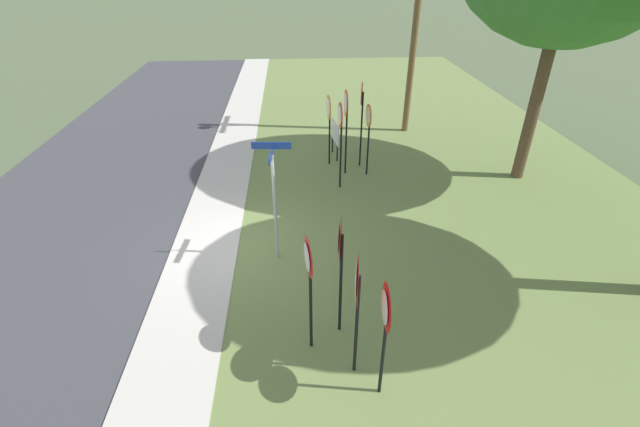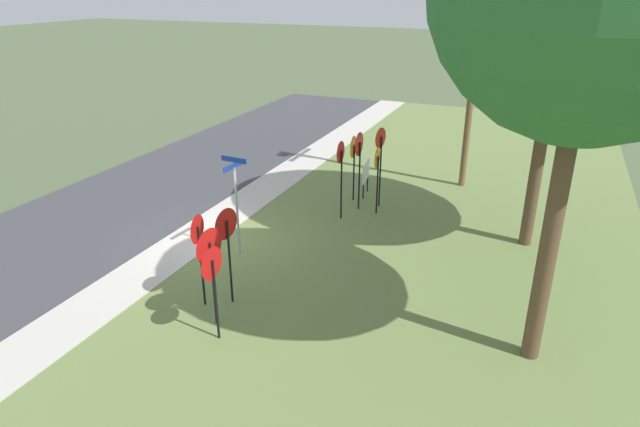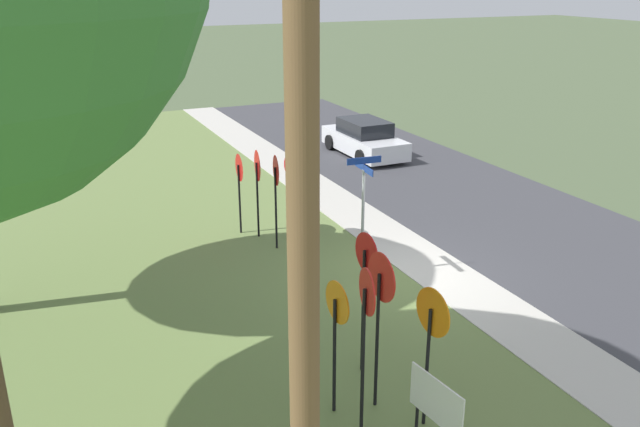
{
  "view_description": "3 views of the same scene",
  "coord_description": "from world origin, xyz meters",
  "px_view_note": "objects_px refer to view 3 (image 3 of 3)",
  "views": [
    {
      "loc": [
        8.72,
        1.41,
        6.16
      ],
      "look_at": [
        0.42,
        1.97,
        1.16
      ],
      "focal_mm": 24.3,
      "sensor_mm": 36.0,
      "label": 1
    },
    {
      "loc": [
        12.67,
        8.63,
        7.3
      ],
      "look_at": [
        0.28,
        3.43,
        1.59
      ],
      "focal_mm": 30.9,
      "sensor_mm": 36.0,
      "label": 2
    },
    {
      "loc": [
        -11.8,
        7.67,
        6.67
      ],
      "look_at": [
        0.5,
        2.02,
        1.73
      ],
      "focal_mm": 36.86,
      "sensor_mm": 36.0,
      "label": 3
    }
  ],
  "objects_px": {
    "yield_sign_far_left": "(276,179)",
    "yield_sign_near_right": "(291,177)",
    "stop_sign_near_right": "(431,328)",
    "parked_sedan_distant": "(364,139)",
    "yield_sign_near_left": "(258,173)",
    "stop_sign_far_left": "(366,273)",
    "stop_sign_near_left": "(380,296)",
    "utility_pole": "(324,203)",
    "stop_sign_far_center": "(336,320)",
    "stop_sign_far_right": "(366,318)",
    "yield_sign_far_right": "(240,175)",
    "street_name_post": "(363,207)",
    "notice_board": "(436,405)"
  },
  "relations": [
    {
      "from": "yield_sign_far_left",
      "to": "yield_sign_near_right",
      "type": "bearing_deg",
      "value": -47.05
    },
    {
      "from": "stop_sign_near_right",
      "to": "parked_sedan_distant",
      "type": "xyz_separation_m",
      "value": [
        14.9,
        -6.92,
        -1.09
      ]
    },
    {
      "from": "yield_sign_near_left",
      "to": "stop_sign_far_left",
      "type": "bearing_deg",
      "value": -176.05
    },
    {
      "from": "stop_sign_near_left",
      "to": "utility_pole",
      "type": "height_order",
      "value": "utility_pole"
    },
    {
      "from": "yield_sign_near_right",
      "to": "parked_sedan_distant",
      "type": "xyz_separation_m",
      "value": [
        6.99,
        -5.92,
        -1.14
      ]
    },
    {
      "from": "parked_sedan_distant",
      "to": "stop_sign_far_center",
      "type": "bearing_deg",
      "value": 149.66
    },
    {
      "from": "stop_sign_far_left",
      "to": "stop_sign_far_right",
      "type": "relative_size",
      "value": 0.94
    },
    {
      "from": "yield_sign_far_left",
      "to": "stop_sign_far_right",
      "type": "bearing_deg",
      "value": 178.14
    },
    {
      "from": "yield_sign_near_right",
      "to": "utility_pole",
      "type": "bearing_deg",
      "value": 150.09
    },
    {
      "from": "stop_sign_near_left",
      "to": "yield_sign_far_right",
      "type": "height_order",
      "value": "stop_sign_near_left"
    },
    {
      "from": "yield_sign_near_right",
      "to": "yield_sign_far_left",
      "type": "relative_size",
      "value": 0.96
    },
    {
      "from": "yield_sign_near_right",
      "to": "street_name_post",
      "type": "relative_size",
      "value": 0.82
    },
    {
      "from": "yield_sign_near_left",
      "to": "yield_sign_near_right",
      "type": "distance_m",
      "value": 0.91
    },
    {
      "from": "street_name_post",
      "to": "parked_sedan_distant",
      "type": "height_order",
      "value": "street_name_post"
    },
    {
      "from": "yield_sign_far_left",
      "to": "stop_sign_far_left",
      "type": "bearing_deg",
      "value": -176.81
    },
    {
      "from": "yield_sign_far_left",
      "to": "yield_sign_near_left",
      "type": "bearing_deg",
      "value": 18.51
    },
    {
      "from": "yield_sign_far_left",
      "to": "notice_board",
      "type": "distance_m",
      "value": 8.25
    },
    {
      "from": "stop_sign_far_right",
      "to": "stop_sign_far_left",
      "type": "bearing_deg",
      "value": -17.53
    },
    {
      "from": "stop_sign_near_right",
      "to": "stop_sign_far_center",
      "type": "relative_size",
      "value": 1.02
    },
    {
      "from": "stop_sign_near_right",
      "to": "yield_sign_far_right",
      "type": "distance_m",
      "value": 8.94
    },
    {
      "from": "utility_pole",
      "to": "yield_sign_near_left",
      "type": "bearing_deg",
      "value": -16.84
    },
    {
      "from": "notice_board",
      "to": "yield_sign_far_right",
      "type": "bearing_deg",
      "value": -8.3
    },
    {
      "from": "stop_sign_far_left",
      "to": "yield_sign_near_left",
      "type": "xyz_separation_m",
      "value": [
        6.77,
        -0.48,
        -0.12
      ]
    },
    {
      "from": "stop_sign_far_left",
      "to": "yield_sign_far_left",
      "type": "xyz_separation_m",
      "value": [
        5.82,
        -0.63,
        -0.06
      ]
    },
    {
      "from": "parked_sedan_distant",
      "to": "yield_sign_near_right",
      "type": "bearing_deg",
      "value": 139.31
    },
    {
      "from": "stop_sign_near_right",
      "to": "yield_sign_far_right",
      "type": "relative_size",
      "value": 1.06
    },
    {
      "from": "stop_sign_near_right",
      "to": "stop_sign_far_center",
      "type": "xyz_separation_m",
      "value": [
        0.88,
        1.14,
        -0.05
      ]
    },
    {
      "from": "yield_sign_near_right",
      "to": "stop_sign_far_right",
      "type": "bearing_deg",
      "value": 156.4
    },
    {
      "from": "stop_sign_far_left",
      "to": "street_name_post",
      "type": "bearing_deg",
      "value": -29.72
    },
    {
      "from": "yield_sign_near_right",
      "to": "utility_pole",
      "type": "height_order",
      "value": "utility_pole"
    },
    {
      "from": "stop_sign_near_left",
      "to": "stop_sign_far_right",
      "type": "distance_m",
      "value": 0.79
    },
    {
      "from": "stop_sign_far_right",
      "to": "notice_board",
      "type": "bearing_deg",
      "value": -126.4
    },
    {
      "from": "stop_sign_far_right",
      "to": "notice_board",
      "type": "xyz_separation_m",
      "value": [
        -0.8,
        -0.74,
        -1.17
      ]
    },
    {
      "from": "stop_sign_far_left",
      "to": "utility_pole",
      "type": "height_order",
      "value": "utility_pole"
    },
    {
      "from": "stop_sign_far_left",
      "to": "yield_sign_far_right",
      "type": "distance_m",
      "value": 7.23
    },
    {
      "from": "stop_sign_near_left",
      "to": "parked_sedan_distant",
      "type": "xyz_separation_m",
      "value": [
        14.16,
        -7.38,
        -1.37
      ]
    },
    {
      "from": "stop_sign_far_right",
      "to": "yield_sign_far_left",
      "type": "xyz_separation_m",
      "value": [
        7.36,
        -1.47,
        -0.17
      ]
    },
    {
      "from": "yield_sign_far_right",
      "to": "parked_sedan_distant",
      "type": "xyz_separation_m",
      "value": [
        5.96,
        -6.98,
        -1.03
      ]
    },
    {
      "from": "stop_sign_far_right",
      "to": "street_name_post",
      "type": "xyz_separation_m",
      "value": [
        4.98,
        -2.64,
        -0.29
      ]
    },
    {
      "from": "yield_sign_far_right",
      "to": "street_name_post",
      "type": "relative_size",
      "value": 0.77
    },
    {
      "from": "stop_sign_near_left",
      "to": "street_name_post",
      "type": "bearing_deg",
      "value": -25.65
    },
    {
      "from": "stop_sign_near_right",
      "to": "stop_sign_far_right",
      "type": "relative_size",
      "value": 0.84
    },
    {
      "from": "stop_sign_far_center",
      "to": "yield_sign_far_left",
      "type": "height_order",
      "value": "yield_sign_far_left"
    },
    {
      "from": "utility_pole",
      "to": "stop_sign_near_left",
      "type": "bearing_deg",
      "value": -35.8
    },
    {
      "from": "yield_sign_far_right",
      "to": "utility_pole",
      "type": "xyz_separation_m",
      "value": [
        -12.0,
        3.14,
        3.44
      ]
    },
    {
      "from": "stop_sign_far_right",
      "to": "parked_sedan_distant",
      "type": "height_order",
      "value": "stop_sign_far_right"
    },
    {
      "from": "stop_sign_near_right",
      "to": "utility_pole",
      "type": "height_order",
      "value": "utility_pole"
    },
    {
      "from": "notice_board",
      "to": "street_name_post",
      "type": "bearing_deg",
      "value": -25.13
    },
    {
      "from": "yield_sign_near_right",
      "to": "street_name_post",
      "type": "distance_m",
      "value": 2.81
    },
    {
      "from": "yield_sign_near_right",
      "to": "stop_sign_near_left",
      "type": "bearing_deg",
      "value": 159.53
    }
  ]
}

